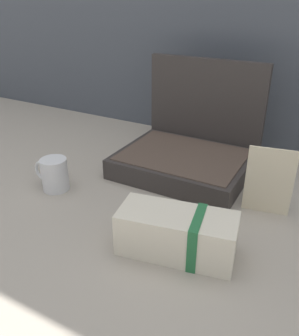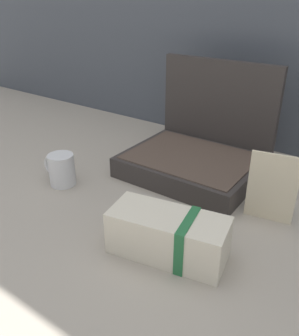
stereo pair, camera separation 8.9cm
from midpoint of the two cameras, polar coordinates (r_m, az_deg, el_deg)
name	(u,v)px [view 2 (the right image)]	position (r m, az deg, el deg)	size (l,w,h in m)	color
ground_plane	(157,207)	(0.96, 3.83, -6.34)	(6.00, 6.00, 0.00)	#9E9384
open_suitcase	(199,150)	(1.14, 10.07, 2.86)	(0.39, 0.33, 0.33)	#332D2B
cream_toiletry_bag	(169,235)	(0.78, 6.51, -10.77)	(0.27, 0.15, 0.10)	beige
coffee_mug	(61,169)	(1.07, -11.65, -0.29)	(0.11, 0.08, 0.10)	silver
info_card_left	(272,188)	(0.93, 21.63, -3.06)	(0.12, 0.01, 0.18)	beige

